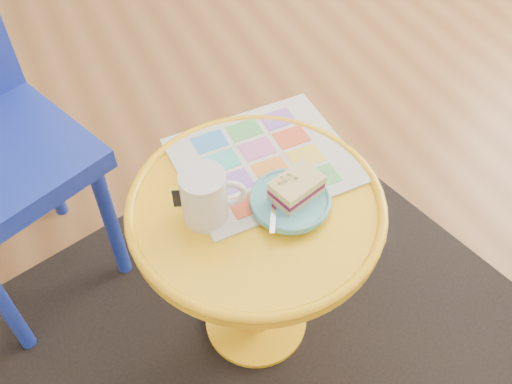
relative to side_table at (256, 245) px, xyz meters
name	(u,v)px	position (x,y,z in m)	size (l,w,h in m)	color
floor	(303,174)	(0.38, 0.43, -0.37)	(4.00, 4.00, 0.00)	brown
rug	(256,321)	(0.00, 0.00, -0.36)	(1.30, 1.10, 0.01)	black
side_table	(256,245)	(0.00, 0.00, 0.00)	(0.54, 0.54, 0.51)	yellow
newspaper	(264,160)	(0.07, 0.11, 0.15)	(0.37, 0.32, 0.01)	silver
mug	(205,196)	(-0.10, 0.01, 0.21)	(0.13, 0.09, 0.12)	silver
plate	(290,201)	(0.06, -0.03, 0.16)	(0.17, 0.17, 0.02)	#55AAB4
cake_slice	(296,187)	(0.08, -0.03, 0.19)	(0.12, 0.09, 0.04)	#D3BC8C
fork	(274,203)	(0.03, -0.03, 0.17)	(0.08, 0.13, 0.00)	silver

